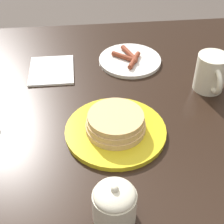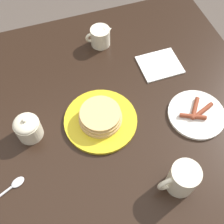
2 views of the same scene
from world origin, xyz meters
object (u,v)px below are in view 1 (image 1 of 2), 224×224
object	(u,v)px
coffee_mug	(211,73)
napkin	(52,70)
sugar_bowl	(114,203)
pancake_plate	(116,126)
side_plate_bacon	(130,60)

from	to	relation	value
coffee_mug	napkin	world-z (taller)	coffee_mug
coffee_mug	napkin	xyz separation A→B (m)	(-0.13, -0.42, -0.05)
coffee_mug	sugar_bowl	bearing A→B (deg)	-38.69
napkin	pancake_plate	bearing A→B (deg)	29.78
pancake_plate	coffee_mug	distance (m)	0.30
side_plate_bacon	napkin	bearing A→B (deg)	-83.25
side_plate_bacon	sugar_bowl	world-z (taller)	sugar_bowl
pancake_plate	sugar_bowl	xyz separation A→B (m)	(0.22, -0.03, 0.02)
pancake_plate	side_plate_bacon	xyz separation A→B (m)	(-0.30, 0.07, -0.01)
sugar_bowl	napkin	distance (m)	0.51
side_plate_bacon	coffee_mug	distance (m)	0.25
pancake_plate	side_plate_bacon	size ratio (longest dim) A/B	1.26
side_plate_bacon	pancake_plate	bearing A→B (deg)	-13.96
pancake_plate	coffee_mug	size ratio (longest dim) A/B	2.05
side_plate_bacon	napkin	distance (m)	0.23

